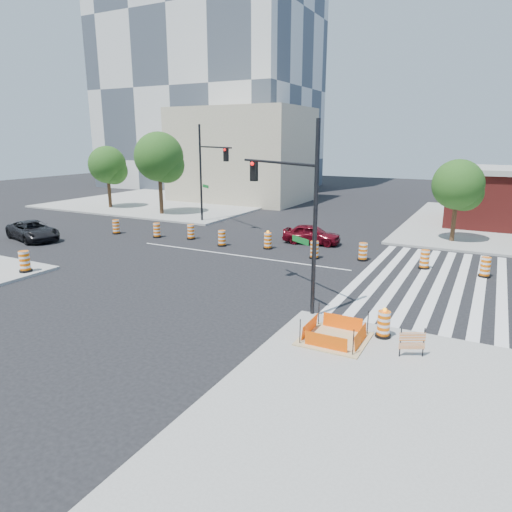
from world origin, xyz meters
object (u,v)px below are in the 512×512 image
at_px(red_coupe, 312,234).
at_px(signal_pole_se, 293,198).
at_px(dark_suv, 33,231).
at_px(signal_pole_nw, 208,165).

distance_m(red_coupe, signal_pole_se, 12.36).
distance_m(red_coupe, dark_suv, 19.13).
bearing_deg(signal_pole_se, red_coupe, -40.38).
xyz_separation_m(red_coupe, signal_pole_nw, (-9.77, 2.56, 4.12)).
distance_m(dark_suv, signal_pole_se, 21.45).
height_order(dark_suv, signal_pole_nw, signal_pole_nw).
bearing_deg(red_coupe, dark_suv, 108.76).
bearing_deg(red_coupe, signal_pole_se, -168.72).
relative_size(dark_suv, signal_pole_se, 0.64).
relative_size(red_coupe, dark_suv, 0.81).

